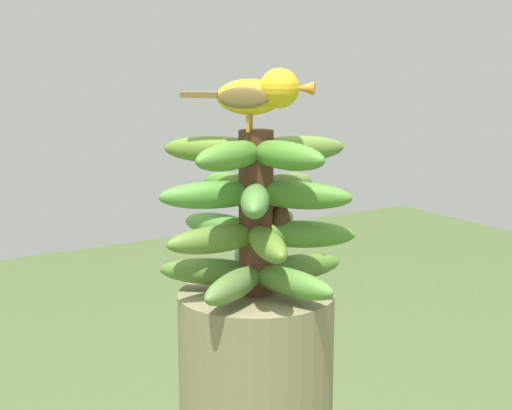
% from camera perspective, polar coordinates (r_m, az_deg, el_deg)
% --- Properties ---
extents(banana_bunch, '(0.29, 0.28, 0.24)m').
position_cam_1_polar(banana_bunch, '(1.12, 0.04, -0.58)').
color(banana_bunch, '#4C2D1E').
rests_on(banana_bunch, banana_tree).
extents(perched_bird, '(0.15, 0.14, 0.09)m').
position_cam_1_polar(perched_bird, '(1.08, 0.42, 8.11)').
color(perched_bird, '#C68933').
rests_on(perched_bird, banana_bunch).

